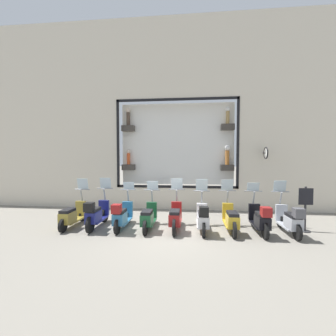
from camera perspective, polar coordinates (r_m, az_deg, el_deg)
ground_plane at (r=7.57m, az=0.39°, el=-16.22°), size 120.00×120.00×0.00m
building_facade at (r=10.98m, az=2.22°, el=13.90°), size 1.18×36.00×9.01m
scooter_silver_0 at (r=8.24m, az=28.59°, el=-11.55°), size 1.80×0.60×1.64m
scooter_black_1 at (r=7.94m, az=22.39°, el=-11.96°), size 1.80×0.61×1.56m
scooter_yellow_2 at (r=7.80m, az=15.67°, el=-12.38°), size 1.80×0.61×1.66m
scooter_white_3 at (r=7.63m, az=8.84°, el=-12.44°), size 1.79×0.60×1.67m
scooter_red_4 at (r=7.71m, az=1.87°, el=-12.39°), size 1.81×0.61×1.68m
scooter_green_5 at (r=7.82m, az=-4.97°, el=-12.37°), size 1.80×0.60×1.58m
scooter_teal_6 at (r=7.97m, az=-11.65°, el=-11.82°), size 1.80×0.60×1.53m
scooter_navy_7 at (r=8.29m, az=-17.76°, el=-11.15°), size 1.81×0.61×1.68m
scooter_olive_8 at (r=8.74m, az=-23.21°, el=-11.01°), size 1.79×0.61×1.65m
shop_sign_post at (r=8.79m, az=31.52°, el=-8.59°), size 0.36×0.45×1.49m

